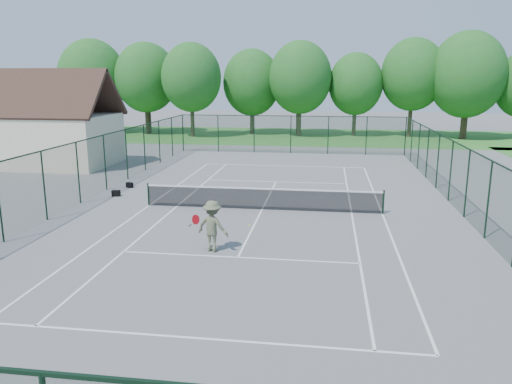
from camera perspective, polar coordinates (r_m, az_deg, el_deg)
ground at (r=23.28m, az=0.69°, el=-2.02°), size 140.00×140.00×0.00m
grass_far at (r=52.72m, az=4.93°, el=6.38°), size 80.00×16.00×0.01m
court_lines at (r=23.28m, az=0.69°, el=-2.01°), size 11.05×23.85×0.01m
tennis_net at (r=23.14m, az=0.70°, el=-0.65°), size 11.08×0.08×1.10m
fence_enclosure at (r=22.92m, az=0.70°, el=1.75°), size 18.05×36.05×3.02m
utility_building at (r=37.53m, az=-22.36°, el=7.58°), size 8.60×6.27×6.63m
tree_line_far at (r=52.38m, az=5.06°, el=12.90°), size 39.40×6.40×9.70m
sports_bag_a at (r=28.75m, az=-14.25°, el=0.77°), size 0.41×0.33×0.29m
sports_bag_b at (r=26.85m, az=-15.71°, el=-0.14°), size 0.41×0.26×0.31m
tennis_player at (r=17.64m, az=-4.99°, el=-3.90°), size 2.17×1.01×1.83m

